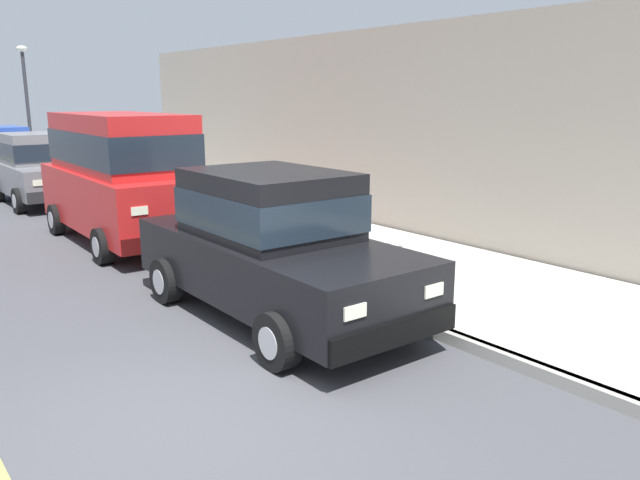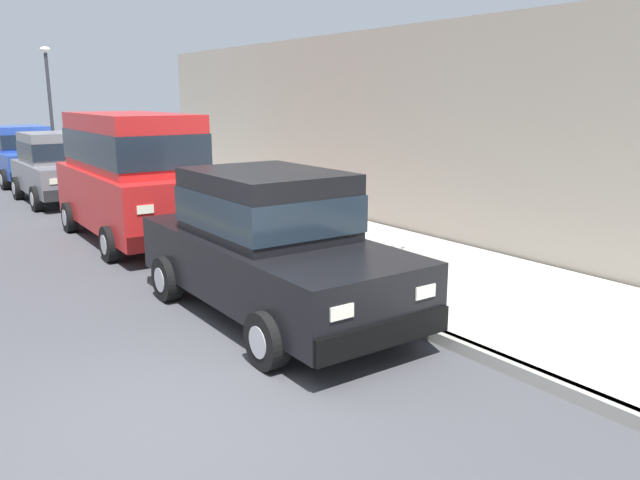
{
  "view_description": "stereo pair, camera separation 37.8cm",
  "coord_description": "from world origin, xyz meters",
  "px_view_note": "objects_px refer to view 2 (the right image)",
  "views": [
    {
      "loc": [
        -2.29,
        -4.83,
        2.85
      ],
      "look_at": [
        3.05,
        1.95,
        0.85
      ],
      "focal_mm": 35.01,
      "sensor_mm": 36.0,
      "label": 1
    },
    {
      "loc": [
        -1.99,
        -5.06,
        2.85
      ],
      "look_at": [
        3.05,
        1.95,
        0.85
      ],
      "focal_mm": 35.01,
      "sensor_mm": 36.0,
      "label": 2
    }
  ],
  "objects_px": {
    "car_grey_hatchback": "(57,166)",
    "street_lamp": "(49,94)",
    "car_black_sedan": "(270,243)",
    "dog_white": "(383,249)",
    "car_blue_hatchback": "(23,154)",
    "car_red_van": "(133,171)"
  },
  "relations": [
    {
      "from": "car_red_van",
      "to": "street_lamp",
      "type": "bearing_deg",
      "value": 83.74
    },
    {
      "from": "car_red_van",
      "to": "street_lamp",
      "type": "xyz_separation_m",
      "value": [
        1.34,
        12.22,
        1.51
      ]
    },
    {
      "from": "car_red_van",
      "to": "car_blue_hatchback",
      "type": "distance_m",
      "value": 10.4
    },
    {
      "from": "car_black_sedan",
      "to": "dog_white",
      "type": "height_order",
      "value": "car_black_sedan"
    },
    {
      "from": "car_red_van",
      "to": "dog_white",
      "type": "distance_m",
      "value": 5.49
    },
    {
      "from": "dog_white",
      "to": "street_lamp",
      "type": "height_order",
      "value": "street_lamp"
    },
    {
      "from": "car_red_van",
      "to": "dog_white",
      "type": "bearing_deg",
      "value": -64.51
    },
    {
      "from": "car_grey_hatchback",
      "to": "street_lamp",
      "type": "xyz_separation_m",
      "value": [
        1.42,
        6.41,
        1.93
      ]
    },
    {
      "from": "car_blue_hatchback",
      "to": "dog_white",
      "type": "bearing_deg",
      "value": -81.03
    },
    {
      "from": "car_grey_hatchback",
      "to": "car_blue_hatchback",
      "type": "height_order",
      "value": "same"
    },
    {
      "from": "car_grey_hatchback",
      "to": "dog_white",
      "type": "bearing_deg",
      "value": -77.31
    },
    {
      "from": "car_grey_hatchback",
      "to": "car_red_van",
      "type": "bearing_deg",
      "value": -89.2
    },
    {
      "from": "car_black_sedan",
      "to": "street_lamp",
      "type": "distance_m",
      "value": 17.82
    },
    {
      "from": "car_red_van",
      "to": "dog_white",
      "type": "xyz_separation_m",
      "value": [
        2.33,
        -4.88,
        -0.97
      ]
    },
    {
      "from": "car_black_sedan",
      "to": "dog_white",
      "type": "xyz_separation_m",
      "value": [
        2.45,
        0.55,
        -0.55
      ]
    },
    {
      "from": "car_red_van",
      "to": "car_grey_hatchback",
      "type": "distance_m",
      "value": 5.83
    },
    {
      "from": "car_black_sedan",
      "to": "dog_white",
      "type": "bearing_deg",
      "value": 12.68
    },
    {
      "from": "car_red_van",
      "to": "dog_white",
      "type": "relative_size",
      "value": 8.22
    },
    {
      "from": "car_red_van",
      "to": "car_blue_hatchback",
      "type": "xyz_separation_m",
      "value": [
        -0.08,
        10.39,
        -0.42
      ]
    },
    {
      "from": "car_blue_hatchback",
      "to": "street_lamp",
      "type": "xyz_separation_m",
      "value": [
        1.43,
        1.82,
        1.93
      ]
    },
    {
      "from": "car_black_sedan",
      "to": "car_red_van",
      "type": "distance_m",
      "value": 5.45
    },
    {
      "from": "car_blue_hatchback",
      "to": "dog_white",
      "type": "distance_m",
      "value": 15.48
    }
  ]
}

